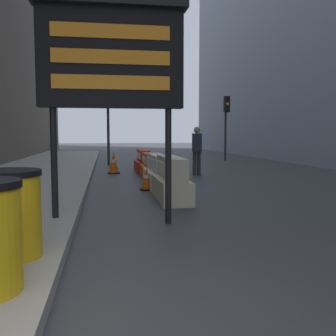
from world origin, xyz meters
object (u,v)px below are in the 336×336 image
at_px(barrel_drum_middle, 6,214).
at_px(traffic_cone_near, 114,163).
at_px(jersey_barrier_white, 158,172).
at_px(traffic_cone_mid, 147,179).
at_px(jersey_barrier_orange_far, 149,167).
at_px(jersey_barrier_red_striped, 143,162).
at_px(traffic_light_near_curb, 108,109).
at_px(message_board, 111,58).
at_px(pedestrian_worker, 197,147).
at_px(jersey_barrier_cream, 171,181).
at_px(traffic_light_far_side, 226,114).

xyz_separation_m(barrel_drum_middle, traffic_cone_near, (1.30, 10.10, -0.22)).
relative_size(jersey_barrier_white, traffic_cone_mid, 3.29).
xyz_separation_m(jersey_barrier_orange_far, traffic_cone_near, (-1.11, 1.70, 0.03)).
height_order(jersey_barrier_red_striped, traffic_light_near_curb, traffic_light_near_curb).
xyz_separation_m(message_board, traffic_cone_near, (0.18, 8.18, -2.18)).
height_order(barrel_drum_middle, pedestrian_worker, pedestrian_worker).
xyz_separation_m(jersey_barrier_cream, jersey_barrier_red_striped, (0.00, 6.27, -0.04)).
distance_m(message_board, traffic_cone_mid, 4.50).
distance_m(message_board, traffic_light_near_curb, 11.88).
bearing_deg(traffic_light_near_curb, barrel_drum_middle, -94.77).
xyz_separation_m(message_board, traffic_light_near_curb, (0.03, 11.88, -0.02)).
distance_m(jersey_barrier_orange_far, traffic_light_far_side, 9.44).
bearing_deg(pedestrian_worker, message_board, 159.69).
bearing_deg(pedestrian_worker, barrel_drum_middle, 158.04).
height_order(barrel_drum_middle, message_board, message_board).
relative_size(barrel_drum_middle, message_board, 0.27).
relative_size(message_board, traffic_cone_near, 4.31).
relative_size(jersey_barrier_orange_far, jersey_barrier_red_striped, 0.86).
relative_size(traffic_cone_mid, traffic_light_far_side, 0.18).
bearing_deg(jersey_barrier_orange_far, traffic_cone_mid, -97.70).
distance_m(jersey_barrier_cream, traffic_cone_near, 6.09).
bearing_deg(traffic_cone_mid, jersey_barrier_orange_far, 82.30).
bearing_deg(pedestrian_worker, jersey_barrier_red_striped, 53.33).
bearing_deg(jersey_barrier_cream, traffic_cone_mid, 103.04).
height_order(jersey_barrier_white, pedestrian_worker, pedestrian_worker).
bearing_deg(traffic_cone_mid, traffic_light_far_side, 62.83).
bearing_deg(traffic_cone_mid, jersey_barrier_white, 60.62).
xyz_separation_m(message_board, traffic_light_far_side, (6.27, 14.20, -0.07)).
distance_m(jersey_barrier_white, traffic_light_near_curb, 7.87).
height_order(traffic_cone_near, traffic_cone_mid, traffic_cone_near).
bearing_deg(jersey_barrier_cream, jersey_barrier_orange_far, 90.00).
bearing_deg(jersey_barrier_orange_far, jersey_barrier_white, -90.00).
bearing_deg(barrel_drum_middle, pedestrian_worker, 65.35).
distance_m(jersey_barrier_orange_far, jersey_barrier_red_striped, 1.98).
height_order(message_board, jersey_barrier_red_striped, message_board).
bearing_deg(traffic_light_far_side, jersey_barrier_cream, -112.54).
bearing_deg(traffic_light_far_side, traffic_cone_mid, -117.17).
bearing_deg(jersey_barrier_red_striped, traffic_light_far_side, 49.02).
bearing_deg(barrel_drum_middle, jersey_barrier_white, 69.18).
xyz_separation_m(jersey_barrier_cream, jersey_barrier_white, (-0.00, 2.23, -0.03)).
height_order(barrel_drum_middle, traffic_light_near_curb, traffic_light_near_curb).
bearing_deg(jersey_barrier_cream, traffic_light_far_side, 67.46).
bearing_deg(traffic_light_far_side, jersey_barrier_orange_far, -122.85).
relative_size(message_board, traffic_light_near_curb, 0.98).
xyz_separation_m(traffic_light_near_curb, pedestrian_worker, (2.97, -4.82, -1.56)).
bearing_deg(jersey_barrier_white, traffic_cone_mid, -119.38).
relative_size(jersey_barrier_white, jersey_barrier_orange_far, 1.17).
distance_m(jersey_barrier_red_striped, traffic_cone_near, 1.14).
bearing_deg(jersey_barrier_orange_far, jersey_barrier_red_striped, 90.00).
height_order(message_board, traffic_cone_near, message_board).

